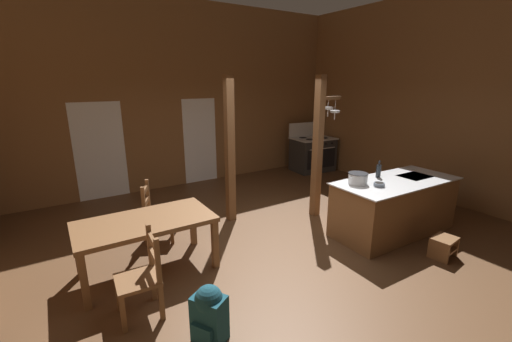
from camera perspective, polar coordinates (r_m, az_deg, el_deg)
The scene contains 17 objects.
ground_plane at distance 5.17m, azimuth 3.76°, elevation -13.61°, with size 9.03×8.44×0.10m, color brown.
wall_back at distance 7.99m, azimuth -13.09°, elevation 12.58°, with size 9.03×0.14×4.22m, color brown.
wall_right at distance 7.79m, azimuth 30.26°, elevation 10.85°, with size 0.14×8.44×4.22m, color brown.
glazed_door_back_left at distance 7.62m, azimuth -25.59°, elevation 3.11°, with size 1.00×0.01×2.05m, color white.
glazed_panel_back_right at distance 8.19m, azimuth -9.73°, elevation 5.18°, with size 0.84×0.01×2.05m, color white.
kitchen_island at distance 5.91m, azimuth 22.91°, elevation -5.67°, with size 2.19×1.02×0.90m.
stove_range at distance 9.31m, azimuth 9.86°, elevation 3.01°, with size 1.20×0.89×1.32m.
support_post_with_pot_rack at distance 6.01m, azimuth 10.92°, elevation 4.64°, with size 0.57×0.20×2.57m.
support_post_center at distance 5.70m, azimuth -4.60°, elevation 3.52°, with size 0.14×0.14×2.57m.
step_stool at distance 5.51m, azimuth 29.94°, elevation -11.23°, with size 0.39×0.32×0.30m.
dining_table at distance 4.50m, azimuth -18.73°, elevation -9.12°, with size 1.70×0.90×0.74m.
ladderback_chair_near_window at distance 3.84m, azimuth -19.22°, elevation -17.04°, with size 0.47×0.47×0.95m.
ladderback_chair_by_post at distance 5.42m, azimuth -17.04°, elevation -7.01°, with size 0.58×0.58×0.95m.
backpack at distance 3.45m, azimuth -8.19°, elevation -23.23°, with size 0.38×0.39×0.60m.
stockpot_on_counter at distance 5.34m, azimuth 17.37°, elevation -1.24°, with size 0.37×0.30×0.17m.
mixing_bowl_on_counter at distance 5.33m, azimuth 20.72°, elevation -2.22°, with size 0.16×0.16×0.06m.
bottle_tall_on_counter at distance 5.80m, azimuth 20.62°, elevation 0.06°, with size 0.08×0.08×0.28m.
Camera 1 is at (-2.71, -3.62, 2.47)m, focal length 22.89 mm.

